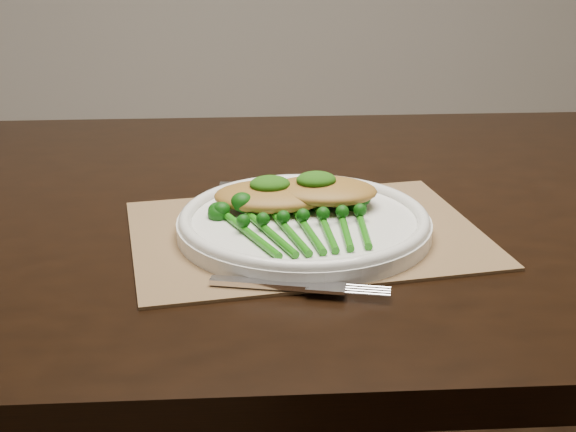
{
  "coord_description": "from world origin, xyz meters",
  "views": [
    {
      "loc": [
        -0.18,
        -1.02,
        1.11
      ],
      "look_at": [
        -0.07,
        -0.17,
        0.78
      ],
      "focal_mm": 50.0,
      "sensor_mm": 36.0,
      "label": 1
    }
  ],
  "objects": [
    {
      "name": "knife",
      "position": [
        -0.06,
        0.0,
        0.76
      ],
      "size": [
        0.21,
        0.04,
        0.01
      ],
      "rotation": [
        0.0,
        0.0,
        -0.13
      ],
      "color": "silver",
      "rests_on": "placemat"
    },
    {
      "name": "pesto_dollop_left",
      "position": [
        -0.09,
        -0.11,
        0.8
      ],
      "size": [
        0.05,
        0.04,
        0.02
      ],
      "primitive_type": "ellipsoid",
      "color": "#154309",
      "rests_on": "chicken_fillet_left"
    },
    {
      "name": "chicken_fillet_right",
      "position": [
        -0.03,
        -0.11,
        0.79
      ],
      "size": [
        0.15,
        0.11,
        0.03
      ],
      "primitive_type": "ellipsoid",
      "rotation": [
        0.0,
        0.0,
        -0.2
      ],
      "color": "#A87830",
      "rests_on": "dinner_plate"
    },
    {
      "name": "placemat",
      "position": [
        -0.05,
        -0.15,
        0.75
      ],
      "size": [
        0.43,
        0.34,
        0.0
      ],
      "primitive_type": "cube",
      "rotation": [
        0.0,
        0.0,
        0.1
      ],
      "color": "brown",
      "rests_on": "dining_table"
    },
    {
      "name": "fork",
      "position": [
        -0.07,
        -0.31,
        0.76
      ],
      "size": [
        0.18,
        0.07,
        0.01
      ],
      "rotation": [
        0.0,
        0.0,
        -0.28
      ],
      "color": "silver",
      "rests_on": "placemat"
    },
    {
      "name": "dinner_plate",
      "position": [
        -0.05,
        -0.16,
        0.77
      ],
      "size": [
        0.3,
        0.3,
        0.03
      ],
      "color": "white",
      "rests_on": "placemat"
    },
    {
      "name": "chicken_fillet_left",
      "position": [
        -0.09,
        -0.11,
        0.79
      ],
      "size": [
        0.15,
        0.11,
        0.03
      ],
      "primitive_type": "ellipsoid",
      "rotation": [
        0.0,
        0.0,
        -0.13
      ],
      "color": "#A87830",
      "rests_on": "dinner_plate"
    },
    {
      "name": "broccolini_bundle",
      "position": [
        -0.06,
        -0.2,
        0.78
      ],
      "size": [
        0.17,
        0.19,
        0.04
      ],
      "rotation": [
        0.0,
        0.0,
        0.13
      ],
      "color": "#196A0E",
      "rests_on": "dinner_plate"
    },
    {
      "name": "pesto_dollop_right",
      "position": [
        -0.03,
        -0.12,
        0.81
      ],
      "size": [
        0.05,
        0.04,
        0.02
      ],
      "primitive_type": "ellipsoid",
      "color": "#154309",
      "rests_on": "chicken_fillet_right"
    }
  ]
}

